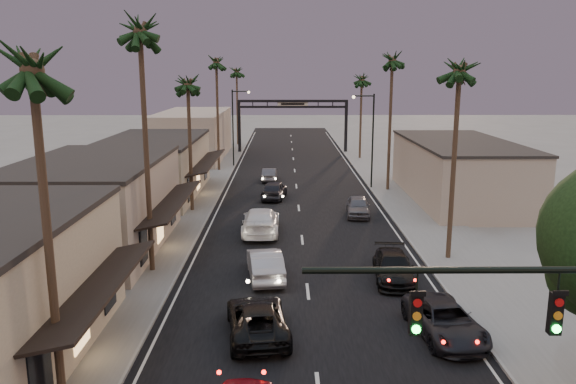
{
  "coord_description": "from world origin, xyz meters",
  "views": [
    {
      "loc": [
        -1.2,
        -7.9,
        10.94
      ],
      "look_at": [
        -0.92,
        31.63,
        2.5
      ],
      "focal_mm": 35.0,
      "sensor_mm": 36.0,
      "label": 1
    }
  ],
  "objects_px": {
    "palm_lb": "(139,24)",
    "curbside_near": "(445,320)",
    "streetlight_left": "(235,121)",
    "palm_ld": "(216,59)",
    "palm_rb": "(393,56)",
    "oncoming_silver": "(265,264)",
    "palm_lc": "(188,79)",
    "palm_ra": "(460,63)",
    "palm_rc": "(362,76)",
    "arch": "(293,112)",
    "oncoming_pickup": "(257,319)",
    "palm_far": "(237,69)",
    "palm_la": "(31,55)",
    "curbside_black": "(394,267)",
    "streetlight_right": "(370,133)"
  },
  "relations": [
    {
      "from": "streetlight_right",
      "to": "oncoming_pickup",
      "type": "height_order",
      "value": "streetlight_right"
    },
    {
      "from": "palm_ra",
      "to": "curbside_near",
      "type": "xyz_separation_m",
      "value": [
        -3.03,
        -9.97,
        -10.73
      ]
    },
    {
      "from": "streetlight_left",
      "to": "oncoming_silver",
      "type": "bearing_deg",
      "value": -82.8
    },
    {
      "from": "arch",
      "to": "curbside_black",
      "type": "xyz_separation_m",
      "value": [
        4.67,
        -49.4,
        -4.81
      ]
    },
    {
      "from": "streetlight_left",
      "to": "palm_lc",
      "type": "height_order",
      "value": "palm_lc"
    },
    {
      "from": "arch",
      "to": "palm_rb",
      "type": "xyz_separation_m",
      "value": [
        8.6,
        -26.0,
        6.88
      ]
    },
    {
      "from": "palm_lc",
      "to": "oncoming_silver",
      "type": "xyz_separation_m",
      "value": [
        6.36,
        -15.05,
        -9.66
      ]
    },
    {
      "from": "palm_rb",
      "to": "palm_rc",
      "type": "relative_size",
      "value": 1.16
    },
    {
      "from": "palm_lc",
      "to": "palm_ld",
      "type": "xyz_separation_m",
      "value": [
        0.0,
        19.0,
        1.95
      ]
    },
    {
      "from": "streetlight_right",
      "to": "oncoming_pickup",
      "type": "relative_size",
      "value": 1.71
    },
    {
      "from": "oncoming_pickup",
      "to": "curbside_near",
      "type": "bearing_deg",
      "value": 171.35
    },
    {
      "from": "streetlight_right",
      "to": "oncoming_silver",
      "type": "height_order",
      "value": "streetlight_right"
    },
    {
      "from": "streetlight_right",
      "to": "oncoming_silver",
      "type": "relative_size",
      "value": 1.84
    },
    {
      "from": "palm_rc",
      "to": "oncoming_silver",
      "type": "relative_size",
      "value": 2.5
    },
    {
      "from": "palm_la",
      "to": "palm_rc",
      "type": "relative_size",
      "value": 1.08
    },
    {
      "from": "palm_ra",
      "to": "streetlight_left",
      "type": "bearing_deg",
      "value": 114.54
    },
    {
      "from": "palm_la",
      "to": "palm_rc",
      "type": "bearing_deg",
      "value": 72.63
    },
    {
      "from": "palm_ld",
      "to": "oncoming_pickup",
      "type": "xyz_separation_m",
      "value": [
        6.25,
        -40.81,
        -11.69
      ]
    },
    {
      "from": "palm_ra",
      "to": "palm_rc",
      "type": "distance_m",
      "value": 40.01
    },
    {
      "from": "oncoming_pickup",
      "to": "oncoming_silver",
      "type": "distance_m",
      "value": 6.77
    },
    {
      "from": "curbside_black",
      "to": "palm_ld",
      "type": "bearing_deg",
      "value": 115.64
    },
    {
      "from": "palm_rb",
      "to": "oncoming_pickup",
      "type": "relative_size",
      "value": 2.7
    },
    {
      "from": "palm_lb",
      "to": "curbside_near",
      "type": "bearing_deg",
      "value": -29.36
    },
    {
      "from": "palm_ra",
      "to": "oncoming_silver",
      "type": "relative_size",
      "value": 2.7
    },
    {
      "from": "palm_rb",
      "to": "palm_rc",
      "type": "distance_m",
      "value": 20.09
    },
    {
      "from": "palm_far",
      "to": "curbside_near",
      "type": "height_order",
      "value": "palm_far"
    },
    {
      "from": "palm_ra",
      "to": "oncoming_pickup",
      "type": "bearing_deg",
      "value": -138.14
    },
    {
      "from": "palm_lb",
      "to": "oncoming_silver",
      "type": "distance_m",
      "value": 14.14
    },
    {
      "from": "oncoming_pickup",
      "to": "curbside_near",
      "type": "distance_m",
      "value": 7.92
    },
    {
      "from": "palm_lc",
      "to": "curbside_near",
      "type": "relative_size",
      "value": 2.39
    },
    {
      "from": "streetlight_right",
      "to": "curbside_near",
      "type": "xyz_separation_m",
      "value": [
        -1.35,
        -30.97,
        -4.62
      ]
    },
    {
      "from": "streetlight_left",
      "to": "palm_lb",
      "type": "height_order",
      "value": "palm_lb"
    },
    {
      "from": "palm_lc",
      "to": "palm_ld",
      "type": "height_order",
      "value": "palm_ld"
    },
    {
      "from": "palm_lc",
      "to": "palm_rb",
      "type": "distance_m",
      "value": 19.07
    },
    {
      "from": "palm_lc",
      "to": "palm_far",
      "type": "distance_m",
      "value": 42.01
    },
    {
      "from": "palm_rb",
      "to": "oncoming_silver",
      "type": "relative_size",
      "value": 2.91
    },
    {
      "from": "palm_ra",
      "to": "palm_rb",
      "type": "relative_size",
      "value": 0.93
    },
    {
      "from": "streetlight_left",
      "to": "curbside_near",
      "type": "relative_size",
      "value": 1.76
    },
    {
      "from": "palm_la",
      "to": "palm_lb",
      "type": "height_order",
      "value": "palm_lb"
    },
    {
      "from": "palm_la",
      "to": "curbside_near",
      "type": "xyz_separation_m",
      "value": [
        14.17,
        5.03,
        -10.73
      ]
    },
    {
      "from": "palm_la",
      "to": "curbside_near",
      "type": "bearing_deg",
      "value": 19.55
    },
    {
      "from": "arch",
      "to": "curbside_near",
      "type": "distance_m",
      "value": 56.45
    },
    {
      "from": "streetlight_left",
      "to": "palm_ld",
      "type": "distance_m",
      "value": 7.88
    },
    {
      "from": "palm_rc",
      "to": "palm_far",
      "type": "bearing_deg",
      "value": 140.36
    },
    {
      "from": "curbside_black",
      "to": "arch",
      "type": "bearing_deg",
      "value": 99.95
    },
    {
      "from": "palm_far",
      "to": "curbside_black",
      "type": "relative_size",
      "value": 2.67
    },
    {
      "from": "palm_lb",
      "to": "palm_rb",
      "type": "relative_size",
      "value": 1.07
    },
    {
      "from": "palm_ra",
      "to": "palm_rc",
      "type": "xyz_separation_m",
      "value": [
        0.0,
        40.0,
        -0.97
      ]
    },
    {
      "from": "arch",
      "to": "palm_la",
      "type": "relative_size",
      "value": 1.15
    },
    {
      "from": "streetlight_right",
      "to": "palm_lc",
      "type": "xyz_separation_m",
      "value": [
        -15.52,
        -9.0,
        5.14
      ]
    }
  ]
}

